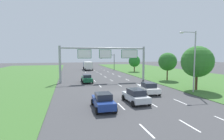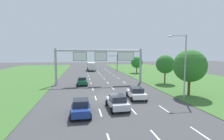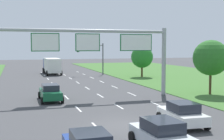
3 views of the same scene
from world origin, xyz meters
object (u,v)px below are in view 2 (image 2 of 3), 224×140
box_truck (91,66)px  sign_gantry (101,59)px  roadside_tree_far (137,62)px  street_lamp (183,61)px  car_lead_silver (82,81)px  roadside_tree_mid (165,64)px  traffic_light_mast (112,60)px  roadside_tree_near (190,66)px  car_near_red (136,93)px  car_mid_lane (81,107)px  car_far_ahead (117,102)px

box_truck → sign_gantry: size_ratio=0.47×
box_truck → roadside_tree_far: bearing=-38.4°
street_lamp → car_lead_silver: bearing=135.3°
box_truck → roadside_tree_mid: (13.19, -29.33, 2.29)m
traffic_light_mast → roadside_tree_near: roadside_tree_near is taller
street_lamp → roadside_tree_far: 30.88m
car_near_red → roadside_tree_mid: size_ratio=0.70×
car_lead_silver → traffic_light_mast: size_ratio=0.79×
car_lead_silver → traffic_light_mast: bearing=67.4°
roadside_tree_mid → roadside_tree_far: bearing=89.3°
car_lead_silver → sign_gantry: (3.80, 0.33, 4.15)m
car_lead_silver → traffic_light_mast: (9.95, 24.00, 3.08)m
car_mid_lane → roadside_tree_mid: 23.05m
car_near_red → car_lead_silver: 13.79m
car_far_ahead → traffic_light_mast: traffic_light_mast is taller
car_near_red → sign_gantry: size_ratio=0.23×
car_lead_silver → traffic_light_mast: 26.16m
car_mid_lane → car_far_ahead: car_mid_lane is taller
box_truck → roadside_tree_near: (11.84, -39.39, 2.68)m
roadside_tree_far → roadside_tree_near: bearing=-93.1°
roadside_tree_near → car_mid_lane: bearing=-160.3°
car_lead_silver → roadside_tree_mid: roadside_tree_mid is taller
car_far_ahead → street_lamp: 10.63m
traffic_light_mast → car_far_ahead: bearing=-98.9°
traffic_light_mast → roadside_tree_far: (6.79, -6.33, -0.54)m
car_lead_silver → street_lamp: size_ratio=0.52×
box_truck → traffic_light_mast: traffic_light_mast is taller
roadside_tree_far → roadside_tree_mid: bearing=-90.7°
box_truck → sign_gantry: (0.49, -27.65, 3.33)m
traffic_light_mast → roadside_tree_mid: 26.17m
car_far_ahead → box_truck: box_truck is taller
car_far_ahead → car_lead_silver: bearing=101.0°
car_far_ahead → car_near_red: bearing=46.1°
car_lead_silver → street_lamp: (13.05, -12.94, 4.29)m
car_mid_lane → roadside_tree_mid: (16.72, 15.57, 3.10)m
car_mid_lane → sign_gantry: size_ratio=0.24×
box_truck → roadside_tree_far: size_ratio=1.57×
car_near_red → box_truck: 39.98m
street_lamp → roadside_tree_near: bearing=36.1°
sign_gantry → traffic_light_mast: (6.16, 23.66, -1.07)m
box_truck → roadside_tree_mid: 32.24m
box_truck → street_lamp: size_ratio=0.95×
car_near_red → street_lamp: street_lamp is taller
car_near_red → roadside_tree_near: 8.77m
car_lead_silver → box_truck: box_truck is taller
car_mid_lane → traffic_light_mast: (10.17, 40.91, 3.08)m
car_far_ahead → roadside_tree_near: (11.43, 4.24, 3.50)m
car_mid_lane → traffic_light_mast: bearing=76.2°
car_near_red → sign_gantry: (-3.33, 12.14, 4.16)m
car_mid_lane → street_lamp: bearing=16.8°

